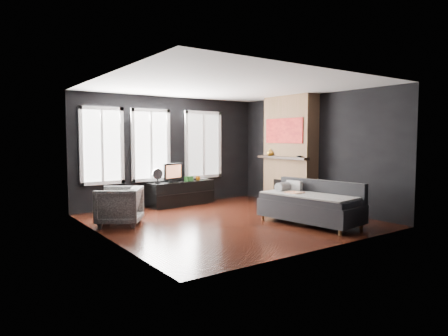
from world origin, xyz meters
TOP-DOWN VIEW (x-y plane):
  - floor at (0.00, 0.00)m, footprint 5.00×5.00m
  - ceiling at (0.00, 0.00)m, footprint 5.00×5.00m
  - wall_back at (0.00, 2.50)m, footprint 5.00×0.02m
  - wall_left at (-2.50, 0.00)m, footprint 0.02×5.00m
  - wall_right at (2.50, 0.00)m, footprint 0.02×5.00m
  - windows at (-0.45, 2.46)m, footprint 4.00×0.16m
  - fireplace at (2.30, 0.60)m, footprint 0.70×1.62m
  - sofa at (1.10, -1.18)m, footprint 1.24×2.09m
  - stripe_pillow at (1.24, -0.61)m, footprint 0.11×0.37m
  - armchair at (-1.95, 0.90)m, footprint 1.05×1.07m
  - media_console at (0.14, 2.24)m, footprint 1.78×0.72m
  - monitor at (-0.10, 2.19)m, footprint 0.60×0.29m
  - desk_fan at (-0.52, 2.17)m, footprint 0.30×0.30m
  - mug at (0.63, 2.20)m, footprint 0.14×0.11m
  - book at (0.81, 2.36)m, footprint 0.16×0.07m
  - storage_box at (0.36, 2.21)m, footprint 0.23×0.18m
  - mantel_vase at (2.05, 1.05)m, footprint 0.18×0.19m
  - mantel_clock at (2.05, 0.05)m, footprint 0.12×0.12m

SIDE VIEW (x-z plane):
  - floor at x=0.00m, z-range 0.00..0.00m
  - media_console at x=0.14m, z-range 0.00..0.60m
  - armchair at x=-1.95m, z-range 0.00..0.81m
  - sofa at x=1.10m, z-range 0.00..0.85m
  - stripe_pillow at x=1.24m, z-range 0.43..0.80m
  - storage_box at x=0.36m, z-range 0.60..0.71m
  - mug at x=0.63m, z-range 0.60..0.72m
  - book at x=0.81m, z-range 0.60..0.82m
  - desk_fan at x=-0.52m, z-range 0.60..0.96m
  - monitor at x=-0.10m, z-range 0.60..1.12m
  - mantel_clock at x=2.05m, z-range 1.23..1.27m
  - mantel_vase at x=2.05m, z-range 1.23..1.40m
  - wall_back at x=0.00m, z-range 0.00..2.70m
  - wall_left at x=-2.50m, z-range 0.00..2.70m
  - wall_right at x=2.50m, z-range 0.00..2.70m
  - fireplace at x=2.30m, z-range 0.00..2.70m
  - windows at x=-0.45m, z-range 1.50..3.26m
  - ceiling at x=0.00m, z-range 2.70..2.70m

